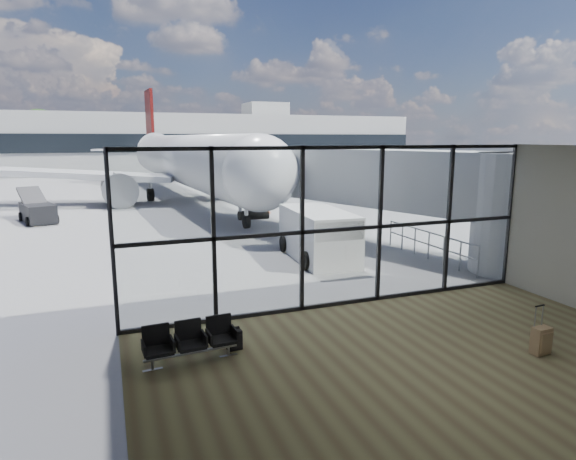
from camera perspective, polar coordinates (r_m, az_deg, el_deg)
ground at (r=52.27m, az=-14.06°, el=5.41°), size 220.00×220.00×0.00m
lounge_shell at (r=9.40m, az=19.88°, el=-2.36°), size 12.02×8.01×4.51m
glass_curtain_wall at (r=13.40m, az=6.41°, el=0.28°), size 12.10×0.12×4.50m
jet_bridge at (r=21.82m, az=9.49°, el=5.64°), size 8.00×16.50×4.33m
apron_railing at (r=19.56m, az=16.33°, el=-1.30°), size 0.06×5.46×1.11m
far_terminal at (r=73.89m, az=-16.75°, el=10.06°), size 80.00×12.20×11.00m
tree_5 at (r=84.20m, az=-27.31°, el=10.50°), size 6.27×6.27×9.03m
seating_row at (r=10.68m, az=-11.56°, el=-12.57°), size 1.99×0.66×0.88m
backpack at (r=11.13m, az=-6.37°, el=-12.79°), size 0.34×0.32×0.50m
suitcase at (r=12.15m, az=27.83°, el=-11.50°), size 0.42×0.32×1.10m
airliner at (r=39.01m, az=-12.21°, el=8.11°), size 32.63×37.84×9.74m
service_van at (r=18.82m, az=3.68°, el=-0.51°), size 2.40×4.54×1.92m
belt_loader at (r=30.65m, az=-27.56°, el=1.99°), size 2.46×4.20×1.83m
traffic_cone_a at (r=28.76m, az=-3.22°, el=2.02°), size 0.40×0.40×0.57m
traffic_cone_b at (r=22.99m, az=2.61°, el=-0.22°), size 0.40×0.40×0.57m
traffic_cone_c at (r=30.54m, az=-2.54°, el=2.56°), size 0.41×0.41×0.59m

